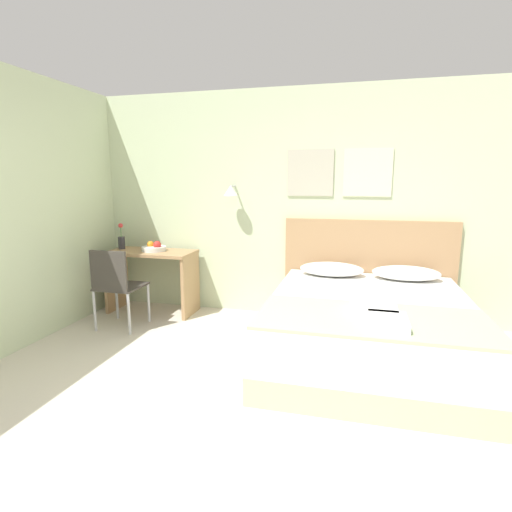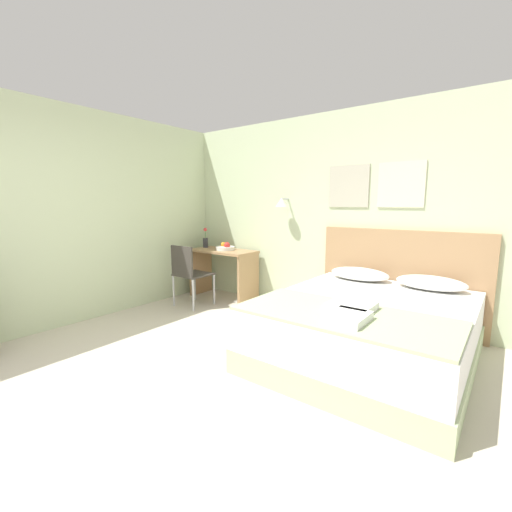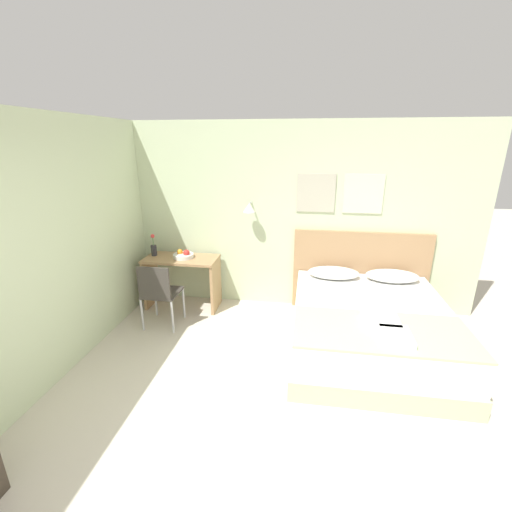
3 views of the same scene
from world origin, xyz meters
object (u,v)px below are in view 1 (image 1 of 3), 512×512
(bed, at_px, (368,330))
(desk, at_px, (152,271))
(headboard, at_px, (367,272))
(pillow_right, at_px, (406,273))
(desk_chair, at_px, (115,282))
(folded_towel_mid_bed, at_px, (388,321))
(folded_towel_near_foot, at_px, (373,308))
(flower_vase, at_px, (121,240))
(pillow_left, at_px, (332,269))
(fruit_bowl, at_px, (154,248))
(throw_blanket, at_px, (372,319))

(bed, xyz_separation_m, desk, (-2.56, 0.77, 0.23))
(headboard, relative_size, desk, 1.79)
(pillow_right, relative_size, desk, 0.66)
(pillow_right, distance_m, desk_chair, 3.10)
(folded_towel_mid_bed, distance_m, desk_chair, 2.87)
(folded_towel_near_foot, bearing_deg, flower_vase, 157.13)
(headboard, distance_m, desk, 2.58)
(pillow_left, distance_m, fruit_bowl, 2.15)
(desk, bearing_deg, pillow_right, 0.38)
(pillow_left, relative_size, folded_towel_near_foot, 1.95)
(bed, distance_m, headboard, 1.10)
(bed, relative_size, desk, 1.95)
(fruit_bowl, xyz_separation_m, flower_vase, (-0.46, 0.03, 0.07))
(desk, bearing_deg, folded_towel_near_foot, -25.41)
(headboard, distance_m, folded_towel_near_foot, 1.51)
(headboard, xyz_separation_m, folded_towel_mid_bed, (0.10, -1.80, 0.05))
(bed, relative_size, fruit_bowl, 6.97)
(pillow_left, relative_size, fruit_bowl, 2.35)
(folded_towel_near_foot, height_order, fruit_bowl, fruit_bowl)
(bed, height_order, fruit_bowl, fruit_bowl)
(folded_towel_near_foot, bearing_deg, pillow_left, 107.74)
(headboard, bearing_deg, throw_blanket, -90.00)
(bed, xyz_separation_m, fruit_bowl, (-2.53, 0.78, 0.52))
(flower_vase, bearing_deg, fruit_bowl, -3.69)
(folded_towel_near_foot, xyz_separation_m, fruit_bowl, (-2.54, 1.24, 0.17))
(pillow_left, distance_m, folded_towel_mid_bed, 1.61)
(desk, bearing_deg, bed, -16.74)
(flower_vase, bearing_deg, headboard, 4.64)
(headboard, xyz_separation_m, desk_chair, (-2.64, -0.94, -0.06))
(folded_towel_near_foot, distance_m, fruit_bowl, 2.83)
(headboard, xyz_separation_m, fruit_bowl, (-2.53, -0.27, 0.22))
(bed, height_order, folded_towel_mid_bed, folded_towel_mid_bed)
(throw_blanket, relative_size, desk_chair, 1.91)
(throw_blanket, xyz_separation_m, flower_vase, (-2.99, 1.41, 0.28))
(folded_towel_mid_bed, xyz_separation_m, fruit_bowl, (-2.63, 1.52, 0.17))
(bed, relative_size, flower_vase, 6.34)
(folded_towel_mid_bed, bearing_deg, pillow_left, 107.72)
(folded_towel_mid_bed, bearing_deg, headboard, 93.27)
(throw_blanket, distance_m, folded_towel_near_foot, 0.15)
(pillow_left, distance_m, folded_towel_near_foot, 1.31)
(folded_towel_near_foot, relative_size, desk_chair, 0.40)
(throw_blanket, xyz_separation_m, folded_towel_near_foot, (0.01, 0.14, 0.04))
(desk, bearing_deg, headboard, 6.35)
(bed, bearing_deg, throw_blanket, -90.00)
(pillow_left, bearing_deg, folded_towel_near_foot, -72.26)
(pillow_right, height_order, throw_blanket, pillow_right)
(folded_towel_mid_bed, bearing_deg, desk, 150.46)
(bed, relative_size, folded_towel_mid_bed, 6.06)
(headboard, relative_size, throw_blanket, 1.10)
(desk, xyz_separation_m, flower_vase, (-0.43, 0.04, 0.35))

